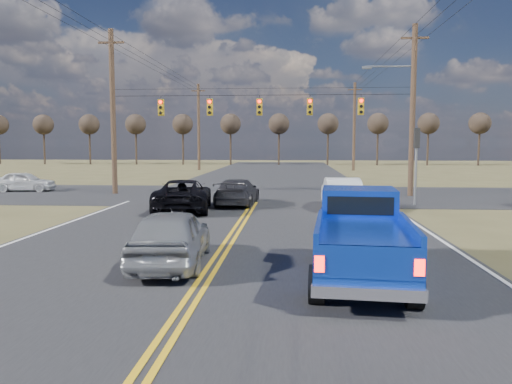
# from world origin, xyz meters

# --- Properties ---
(ground) EXTENTS (160.00, 160.00, 0.00)m
(ground) POSITION_xyz_m (0.00, 0.00, 0.00)
(ground) COLOR brown
(ground) RESTS_ON ground
(road_main) EXTENTS (14.00, 120.00, 0.02)m
(road_main) POSITION_xyz_m (0.00, 10.00, 0.00)
(road_main) COLOR #28282B
(road_main) RESTS_ON ground
(road_cross) EXTENTS (120.00, 12.00, 0.02)m
(road_cross) POSITION_xyz_m (0.00, 18.00, 0.00)
(road_cross) COLOR #28282B
(road_cross) RESTS_ON ground
(signal_gantry) EXTENTS (19.60, 4.83, 10.00)m
(signal_gantry) POSITION_xyz_m (0.50, 17.79, 5.06)
(signal_gantry) COLOR #473323
(signal_gantry) RESTS_ON ground
(utility_poles) EXTENTS (19.60, 58.32, 10.00)m
(utility_poles) POSITION_xyz_m (0.00, 17.00, 5.23)
(utility_poles) COLOR #473323
(utility_poles) RESTS_ON ground
(treeline) EXTENTS (87.00, 117.80, 7.40)m
(treeline) POSITION_xyz_m (0.00, 26.96, 5.70)
(treeline) COLOR #33261C
(treeline) RESTS_ON ground
(pickup_truck) EXTENTS (2.50, 5.52, 2.02)m
(pickup_truck) POSITION_xyz_m (3.57, -0.67, 0.98)
(pickup_truck) COLOR black
(pickup_truck) RESTS_ON ground
(silver_suv) EXTENTS (2.11, 4.52, 1.50)m
(silver_suv) POSITION_xyz_m (-1.10, 0.32, 0.75)
(silver_suv) COLOR gray
(silver_suv) RESTS_ON ground
(black_suv) EXTENTS (3.11, 5.58, 1.47)m
(black_suv) POSITION_xyz_m (-3.07, 10.61, 0.74)
(black_suv) COLOR black
(black_suv) RESTS_ON ground
(white_car_queue) EXTENTS (1.68, 4.63, 1.52)m
(white_car_queue) POSITION_xyz_m (4.34, 12.01, 0.76)
(white_car_queue) COLOR silver
(white_car_queue) RESTS_ON ground
(dgrey_car_queue) EXTENTS (2.07, 4.69, 1.34)m
(dgrey_car_queue) POSITION_xyz_m (-0.80, 12.97, 0.67)
(dgrey_car_queue) COLOR #313035
(dgrey_car_queue) RESTS_ON ground
(cross_car_west) EXTENTS (1.97, 3.98, 1.31)m
(cross_car_west) POSITION_xyz_m (-15.44, 19.05, 0.65)
(cross_car_west) COLOR silver
(cross_car_west) RESTS_ON ground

